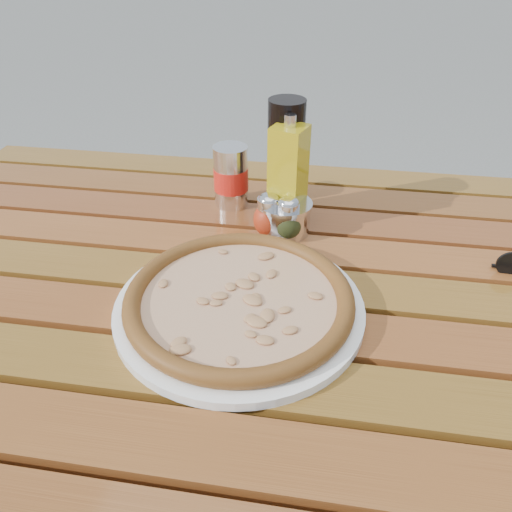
# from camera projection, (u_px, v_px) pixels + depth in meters

# --- Properties ---
(table) EXTENTS (1.40, 0.90, 0.75)m
(table) POSITION_uv_depth(u_px,v_px,m) (254.00, 315.00, 0.83)
(table) COLOR #3C220D
(table) RESTS_ON ground
(plate) EXTENTS (0.37, 0.37, 0.01)m
(plate) POSITION_uv_depth(u_px,v_px,m) (239.00, 307.00, 0.72)
(plate) COLOR white
(plate) RESTS_ON table
(pizza) EXTENTS (0.37, 0.37, 0.03)m
(pizza) POSITION_uv_depth(u_px,v_px,m) (239.00, 298.00, 0.71)
(pizza) COLOR beige
(pizza) RESTS_ON plate
(pepper_shaker) EXTENTS (0.07, 0.07, 0.08)m
(pepper_shaker) POSITION_uv_depth(u_px,v_px,m) (269.00, 216.00, 0.88)
(pepper_shaker) COLOR red
(pepper_shaker) RESTS_ON table
(oregano_shaker) EXTENTS (0.07, 0.07, 0.08)m
(oregano_shaker) POSITION_uv_depth(u_px,v_px,m) (288.00, 219.00, 0.87)
(oregano_shaker) COLOR #333A17
(oregano_shaker) RESTS_ON table
(dark_bottle) EXTENTS (0.08, 0.08, 0.22)m
(dark_bottle) POSITION_uv_depth(u_px,v_px,m) (285.00, 160.00, 0.90)
(dark_bottle) COLOR black
(dark_bottle) RESTS_ON table
(soda_can) EXTENTS (0.07, 0.07, 0.12)m
(soda_can) POSITION_uv_depth(u_px,v_px,m) (231.00, 177.00, 0.96)
(soda_can) COLOR silver
(soda_can) RESTS_ON table
(olive_oil_cruet) EXTENTS (0.07, 0.07, 0.21)m
(olive_oil_cruet) POSITION_uv_depth(u_px,v_px,m) (288.00, 178.00, 0.87)
(olive_oil_cruet) COLOR #AE9812
(olive_oil_cruet) RESTS_ON table
(parmesan_tin) EXTENTS (0.11, 0.11, 0.07)m
(parmesan_tin) POSITION_uv_depth(u_px,v_px,m) (285.00, 217.00, 0.89)
(parmesan_tin) COLOR silver
(parmesan_tin) RESTS_ON table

